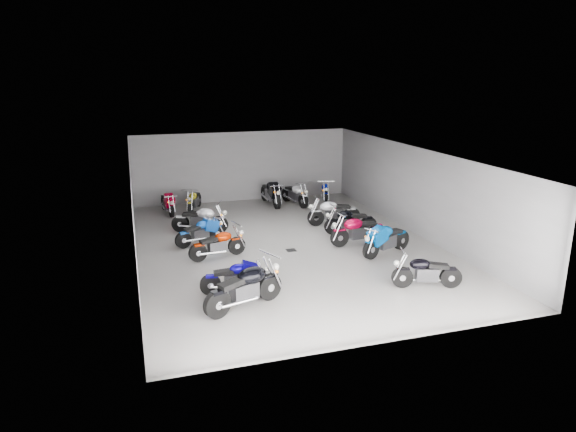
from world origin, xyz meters
name	(u,v)px	position (x,y,z in m)	size (l,w,h in m)	color
ground	(287,246)	(0.00, 0.00, 0.00)	(14.00, 14.00, 0.00)	gray
wall_back	(243,166)	(0.00, 7.00, 1.60)	(10.00, 0.10, 3.20)	gray
wall_left	(133,212)	(-5.00, 0.00, 1.60)	(0.10, 14.00, 3.20)	gray
wall_right	(417,191)	(5.00, 0.00, 1.60)	(0.10, 14.00, 3.20)	gray
ceiling	(287,154)	(0.00, 0.00, 3.22)	(10.00, 14.00, 0.04)	black
drain_grate	(291,250)	(0.00, -0.50, 0.01)	(0.32, 0.32, 0.01)	black
motorcycle_left_a	(245,288)	(-2.44, -4.37, 0.56)	(2.21, 1.07, 1.03)	black
motorcycle_left_b	(236,278)	(-2.49, -3.39, 0.45)	(1.89, 0.45, 0.83)	black
motorcycle_left_d	(218,244)	(-2.47, -0.49, 0.47)	(1.92, 0.59, 0.85)	black
motorcycle_left_e	(201,232)	(-2.81, 1.05, 0.45)	(1.81, 0.76, 0.83)	black
motorcycle_left_f	(200,219)	(-2.63, 2.43, 0.51)	(2.04, 0.93, 0.94)	black
motorcycle_right_a	(426,272)	(2.64, -4.57, 0.47)	(1.90, 0.71, 0.86)	black
motorcycle_right_c	(386,239)	(2.86, -1.79, 0.52)	(2.06, 0.94, 0.95)	black
motorcycle_right_d	(358,230)	(2.42, -0.59, 0.52)	(2.15, 0.45, 0.94)	black
motorcycle_right_e	(350,221)	(2.67, 0.68, 0.48)	(2.01, 0.46, 0.88)	black
motorcycle_right_f	(333,212)	(2.51, 1.93, 0.52)	(2.15, 0.46, 0.94)	black
motorcycle_back_a	(168,203)	(-3.59, 5.56, 0.47)	(0.48, 1.97, 0.87)	black
motorcycle_back_b	(194,200)	(-2.45, 5.71, 0.47)	(0.82, 1.85, 0.85)	black
motorcycle_back_d	(271,193)	(1.00, 5.68, 0.56)	(0.50, 2.34, 1.03)	black
motorcycle_back_e	(295,194)	(2.04, 5.38, 0.51)	(0.65, 2.10, 0.93)	black
motorcycle_back_f	(325,191)	(3.61, 5.66, 0.48)	(0.74, 1.94, 0.88)	black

